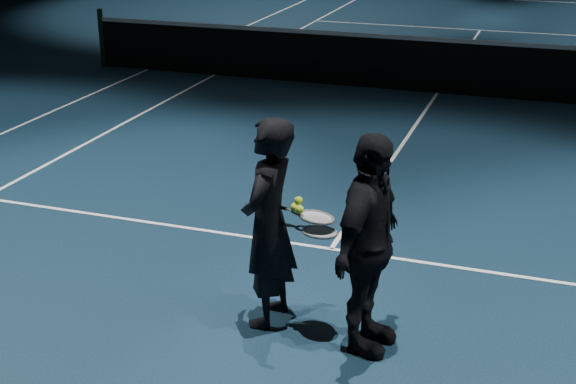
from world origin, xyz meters
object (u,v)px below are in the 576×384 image
at_px(player_b, 368,245).
at_px(racket_lower, 320,232).
at_px(player_a, 268,223).
at_px(racket_upper, 316,217).
at_px(tennis_balls, 298,206).

height_order(player_b, racket_lower, player_b).
xyz_separation_m(player_a, racket_upper, (0.40, -0.03, 0.12)).
bearing_deg(player_b, player_a, 89.38).
xyz_separation_m(player_a, player_b, (0.84, -0.14, 0.00)).
relative_size(player_a, tennis_balls, 14.39).
distance_m(racket_lower, racket_upper, 0.12).
bearing_deg(player_a, racket_upper, 89.59).
bearing_deg(racket_upper, tennis_balls, -170.43).
xyz_separation_m(player_b, tennis_balls, (-0.59, 0.10, 0.20)).
bearing_deg(player_b, racket_upper, 84.30).
bearing_deg(tennis_balls, racket_upper, 4.27).
height_order(player_a, player_b, same).
height_order(racket_lower, racket_upper, racket_upper).
relative_size(racket_lower, racket_upper, 1.00).
height_order(player_a, tennis_balls, player_a).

